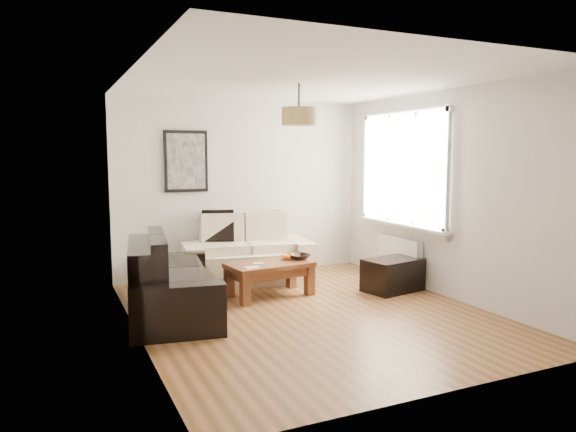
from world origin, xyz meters
name	(u,v)px	position (x,y,z in m)	size (l,w,h in m)	color
floor	(310,313)	(0.00, 0.00, 0.00)	(4.50, 4.50, 0.00)	brown
ceiling	(311,80)	(0.00, 0.00, 2.60)	(3.80, 4.50, 0.00)	white
wall_back	(242,188)	(0.00, 2.25, 1.30)	(3.80, 0.04, 2.60)	silver
wall_front	(450,223)	(0.00, -2.25, 1.30)	(3.80, 0.04, 2.60)	silver
wall_left	(135,206)	(-1.90, 0.00, 1.30)	(0.04, 4.50, 2.60)	silver
wall_right	(445,194)	(1.90, 0.00, 1.30)	(0.04, 4.50, 2.60)	silver
window_bay	(404,169)	(1.86, 0.80, 1.60)	(0.14, 1.90, 1.60)	white
radiator	(399,256)	(1.82, 0.80, 0.38)	(0.10, 0.90, 0.52)	white
poster	(186,161)	(-0.85, 2.22, 1.70)	(0.62, 0.04, 0.87)	black
pendant_shade	(299,116)	(0.00, 0.30, 2.23)	(0.40, 0.40, 0.20)	tan
loveseat_cream	(246,250)	(-0.11, 1.78, 0.44)	(1.79, 0.98, 0.89)	beige
sofa_leather	(172,278)	(-1.43, 0.61, 0.41)	(1.91, 0.93, 0.82)	black
coffee_table	(270,279)	(-0.14, 0.86, 0.22)	(1.06, 0.58, 0.43)	brown
ottoman	(393,275)	(1.45, 0.43, 0.21)	(0.75, 0.48, 0.43)	black
cushion_left	(218,226)	(-0.46, 2.00, 0.78)	(0.45, 0.14, 0.45)	black
cushion_right	(268,225)	(0.31, 2.00, 0.76)	(0.40, 0.13, 0.40)	black
fruit_bowl	(299,257)	(0.30, 0.90, 0.47)	(0.28, 0.28, 0.07)	black
orange_a	(288,257)	(0.14, 0.90, 0.47)	(0.06, 0.06, 0.06)	orange
orange_b	(292,256)	(0.22, 0.97, 0.47)	(0.08, 0.08, 0.08)	orange
orange_c	(284,257)	(0.10, 0.95, 0.47)	(0.08, 0.08, 0.08)	#FA6015
papers	(252,267)	(-0.44, 0.68, 0.44)	(0.18, 0.12, 0.01)	white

